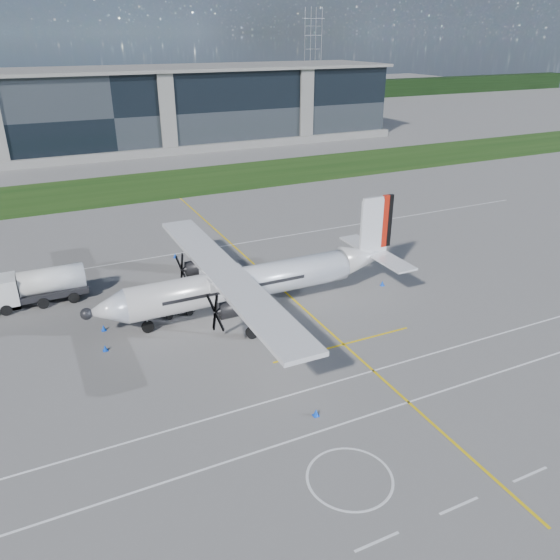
{
  "coord_description": "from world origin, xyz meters",
  "views": [
    {
      "loc": [
        -17.0,
        -36.54,
        21.9
      ],
      "look_at": [
        1.01,
        1.23,
        2.87
      ],
      "focal_mm": 35.0,
      "sensor_mm": 36.0,
      "label": 1
    }
  ],
  "objects_px": {
    "pylon_east": "(313,54)",
    "safety_cone_portwing": "(316,412)",
    "baggage_tug": "(177,304)",
    "safety_cone_stbdwing": "(175,256)",
    "turboprop_aircraft": "(253,264)",
    "safety_cone_tail": "(382,283)",
    "safety_cone_nose_port": "(105,348)",
    "safety_cone_nose_stbd": "(104,328)",
    "fuel_tanker_truck": "(31,288)",
    "ground_crew_person": "(143,302)"
  },
  "relations": [
    {
      "from": "turboprop_aircraft",
      "to": "safety_cone_portwing",
      "type": "distance_m",
      "value": 15.65
    },
    {
      "from": "pylon_east",
      "to": "fuel_tanker_truck",
      "type": "relative_size",
      "value": 3.57
    },
    {
      "from": "ground_crew_person",
      "to": "safety_cone_portwing",
      "type": "xyz_separation_m",
      "value": [
        6.61,
        -18.36,
        -0.82
      ]
    },
    {
      "from": "ground_crew_person",
      "to": "safety_cone_tail",
      "type": "bearing_deg",
      "value": -81.34
    },
    {
      "from": "baggage_tug",
      "to": "safety_cone_nose_port",
      "type": "bearing_deg",
      "value": -151.54
    },
    {
      "from": "pylon_east",
      "to": "safety_cone_portwing",
      "type": "xyz_separation_m",
      "value": [
        -88.1,
        -162.61,
        -14.75
      ]
    },
    {
      "from": "fuel_tanker_truck",
      "to": "safety_cone_portwing",
      "type": "distance_m",
      "value": 28.54
    },
    {
      "from": "safety_cone_stbdwing",
      "to": "safety_cone_nose_stbd",
      "type": "distance_m",
      "value": 15.9
    },
    {
      "from": "baggage_tug",
      "to": "safety_cone_stbdwing",
      "type": "xyz_separation_m",
      "value": [
        3.28,
        12.45,
        -0.62
      ]
    },
    {
      "from": "safety_cone_stbdwing",
      "to": "pylon_east",
      "type": "bearing_deg",
      "value": 56.25
    },
    {
      "from": "pylon_east",
      "to": "safety_cone_nose_stbd",
      "type": "bearing_deg",
      "value": -123.99
    },
    {
      "from": "baggage_tug",
      "to": "safety_cone_tail",
      "type": "xyz_separation_m",
      "value": [
        19.12,
        -2.9,
        -0.62
      ]
    },
    {
      "from": "turboprop_aircraft",
      "to": "safety_cone_stbdwing",
      "type": "height_order",
      "value": "turboprop_aircraft"
    },
    {
      "from": "fuel_tanker_truck",
      "to": "safety_cone_nose_port",
      "type": "height_order",
      "value": "fuel_tanker_truck"
    },
    {
      "from": "fuel_tanker_truck",
      "to": "safety_cone_nose_stbd",
      "type": "bearing_deg",
      "value": -57.37
    },
    {
      "from": "pylon_east",
      "to": "fuel_tanker_truck",
      "type": "bearing_deg",
      "value": -126.69
    },
    {
      "from": "turboprop_aircraft",
      "to": "safety_cone_stbdwing",
      "type": "bearing_deg",
      "value": 101.48
    },
    {
      "from": "ground_crew_person",
      "to": "safety_cone_nose_stbd",
      "type": "bearing_deg",
      "value": 133.17
    },
    {
      "from": "safety_cone_portwing",
      "to": "safety_cone_tail",
      "type": "xyz_separation_m",
      "value": [
        15.04,
        14.21,
        0.0
      ]
    },
    {
      "from": "pylon_east",
      "to": "safety_cone_portwing",
      "type": "bearing_deg",
      "value": -118.45
    },
    {
      "from": "safety_cone_stbdwing",
      "to": "safety_cone_nose_stbd",
      "type": "height_order",
      "value": "same"
    },
    {
      "from": "ground_crew_person",
      "to": "safety_cone_nose_port",
      "type": "height_order",
      "value": "ground_crew_person"
    },
    {
      "from": "ground_crew_person",
      "to": "safety_cone_tail",
      "type": "xyz_separation_m",
      "value": [
        21.65,
        -4.15,
        -0.82
      ]
    },
    {
      "from": "turboprop_aircraft",
      "to": "baggage_tug",
      "type": "height_order",
      "value": "turboprop_aircraft"
    },
    {
      "from": "fuel_tanker_truck",
      "to": "safety_cone_nose_stbd",
      "type": "relative_size",
      "value": 16.79
    },
    {
      "from": "safety_cone_stbdwing",
      "to": "safety_cone_nose_port",
      "type": "xyz_separation_m",
      "value": [
        -9.84,
        -16.0,
        0.0
      ]
    },
    {
      "from": "turboprop_aircraft",
      "to": "safety_cone_tail",
      "type": "distance_m",
      "value": 13.51
    },
    {
      "from": "safety_cone_nose_port",
      "to": "safety_cone_tail",
      "type": "bearing_deg",
      "value": 1.46
    },
    {
      "from": "fuel_tanker_truck",
      "to": "safety_cone_tail",
      "type": "xyz_separation_m",
      "value": [
        30.06,
        -10.03,
        -1.32
      ]
    },
    {
      "from": "turboprop_aircraft",
      "to": "safety_cone_nose_stbd",
      "type": "distance_m",
      "value": 13.18
    },
    {
      "from": "baggage_tug",
      "to": "safety_cone_portwing",
      "type": "bearing_deg",
      "value": -76.62
    },
    {
      "from": "safety_cone_nose_stbd",
      "to": "safety_cone_nose_port",
      "type": "distance_m",
      "value": 3.24
    },
    {
      "from": "baggage_tug",
      "to": "safety_cone_nose_port",
      "type": "relative_size",
      "value": 5.83
    },
    {
      "from": "fuel_tanker_truck",
      "to": "safety_cone_portwing",
      "type": "bearing_deg",
      "value": -58.23
    },
    {
      "from": "pylon_east",
      "to": "turboprop_aircraft",
      "type": "height_order",
      "value": "pylon_east"
    },
    {
      "from": "pylon_east",
      "to": "safety_cone_portwing",
      "type": "height_order",
      "value": "pylon_east"
    },
    {
      "from": "turboprop_aircraft",
      "to": "ground_crew_person",
      "type": "height_order",
      "value": "turboprop_aircraft"
    },
    {
      "from": "baggage_tug",
      "to": "safety_cone_stbdwing",
      "type": "distance_m",
      "value": 12.89
    },
    {
      "from": "pylon_east",
      "to": "safety_cone_nose_stbd",
      "type": "xyz_separation_m",
      "value": [
        -98.33,
        -145.83,
        -14.75
      ]
    },
    {
      "from": "pylon_east",
      "to": "ground_crew_person",
      "type": "relative_size",
      "value": 14.03
    },
    {
      "from": "safety_cone_nose_port",
      "to": "safety_cone_nose_stbd",
      "type": "bearing_deg",
      "value": 82.96
    },
    {
      "from": "ground_crew_person",
      "to": "safety_cone_nose_stbd",
      "type": "xyz_separation_m",
      "value": [
        -3.63,
        -1.59,
        -0.82
      ]
    },
    {
      "from": "fuel_tanker_truck",
      "to": "ground_crew_person",
      "type": "relative_size",
      "value": 3.93
    },
    {
      "from": "baggage_tug",
      "to": "safety_cone_nose_port",
      "type": "distance_m",
      "value": 7.49
    },
    {
      "from": "turboprop_aircraft",
      "to": "safety_cone_nose_stbd",
      "type": "xyz_separation_m",
      "value": [
        -12.41,
        1.81,
        -4.06
      ]
    },
    {
      "from": "turboprop_aircraft",
      "to": "safety_cone_nose_port",
      "type": "bearing_deg",
      "value": -173.75
    },
    {
      "from": "safety_cone_stbdwing",
      "to": "safety_cone_portwing",
      "type": "height_order",
      "value": "same"
    },
    {
      "from": "turboprop_aircraft",
      "to": "fuel_tanker_truck",
      "type": "distance_m",
      "value": 19.72
    },
    {
      "from": "pylon_east",
      "to": "fuel_tanker_truck",
      "type": "height_order",
      "value": "pylon_east"
    },
    {
      "from": "safety_cone_nose_port",
      "to": "ground_crew_person",
      "type": "bearing_deg",
      "value": 50.04
    }
  ]
}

